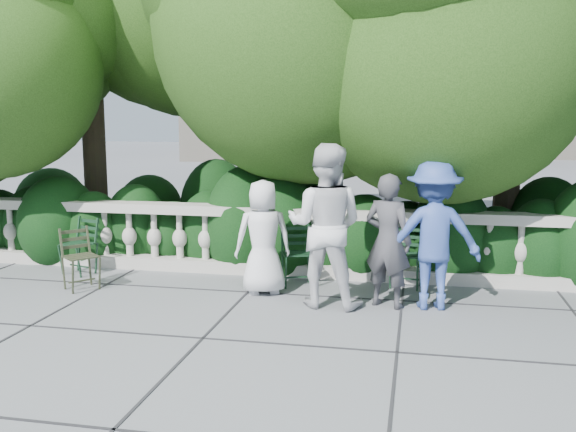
% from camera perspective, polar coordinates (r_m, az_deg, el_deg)
% --- Properties ---
extents(ground, '(90.00, 90.00, 0.00)m').
position_cam_1_polar(ground, '(7.63, -1.52, -8.60)').
color(ground, '#5A5D63').
rests_on(ground, ground).
extents(balustrade, '(12.00, 0.44, 1.00)m').
position_cam_1_polar(balustrade, '(9.22, 1.00, -2.39)').
color(balustrade, '#9E998E').
rests_on(balustrade, ground).
extents(shrub_hedge, '(15.00, 2.60, 1.70)m').
position_cam_1_polar(shrub_hedge, '(10.48, 2.20, -3.73)').
color(shrub_hedge, black).
rests_on(shrub_hedge, ground).
extents(tree_canopy, '(15.04, 6.52, 6.78)m').
position_cam_1_polar(tree_canopy, '(10.46, 6.42, 18.05)').
color(tree_canopy, '#3F3023').
rests_on(tree_canopy, ground).
extents(chair_b, '(0.56, 0.59, 0.84)m').
position_cam_1_polar(chair_b, '(9.81, -18.65, -5.08)').
color(chair_b, black).
rests_on(chair_b, ground).
extents(chair_d, '(0.58, 0.60, 0.84)m').
position_cam_1_polar(chair_d, '(8.66, 0.97, -6.45)').
color(chair_d, black).
rests_on(chair_d, ground).
extents(chair_f, '(0.51, 0.54, 0.84)m').
position_cam_1_polar(chair_f, '(8.72, 10.23, -6.48)').
color(chair_f, black).
rests_on(chair_f, ground).
extents(chair_weathered, '(0.65, 0.65, 0.84)m').
position_cam_1_polar(chair_weathered, '(8.91, -17.48, -6.43)').
color(chair_weathered, black).
rests_on(chair_weathered, ground).
extents(person_businessman, '(0.85, 0.71, 1.49)m').
position_cam_1_polar(person_businessman, '(8.27, -2.22, -1.89)').
color(person_businessman, silver).
rests_on(person_businessman, ground).
extents(person_woman_grey, '(0.70, 0.58, 1.62)m').
position_cam_1_polar(person_woman_grey, '(7.78, 8.88, -2.19)').
color(person_woman_grey, '#38383C').
rests_on(person_woman_grey, ground).
extents(person_casual_man, '(1.03, 0.83, 1.98)m').
position_cam_1_polar(person_casual_man, '(7.72, 3.33, -0.85)').
color(person_casual_man, silver).
rests_on(person_casual_man, ground).
extents(person_older_blue, '(1.24, 0.82, 1.78)m').
position_cam_1_polar(person_older_blue, '(7.82, 12.80, -1.66)').
color(person_older_blue, '#304991').
rests_on(person_older_blue, ground).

